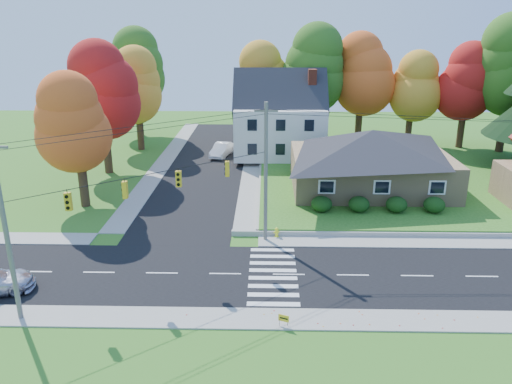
# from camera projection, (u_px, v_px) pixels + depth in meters

# --- Properties ---
(ground) EXTENTS (120.00, 120.00, 0.00)m
(ground) POSITION_uv_depth(u_px,v_px,m) (289.00, 275.00, 31.24)
(ground) COLOR #3D7923
(road_main) EXTENTS (90.00, 8.00, 0.02)m
(road_main) POSITION_uv_depth(u_px,v_px,m) (289.00, 274.00, 31.23)
(road_main) COLOR black
(road_main) RESTS_ON ground
(road_cross) EXTENTS (8.00, 44.00, 0.02)m
(road_cross) POSITION_uv_depth(u_px,v_px,m) (208.00, 163.00, 55.99)
(road_cross) COLOR black
(road_cross) RESTS_ON ground
(sidewalk_north) EXTENTS (90.00, 2.00, 0.08)m
(sidewalk_north) POSITION_uv_depth(u_px,v_px,m) (286.00, 241.00, 35.95)
(sidewalk_north) COLOR #9C9A90
(sidewalk_north) RESTS_ON ground
(sidewalk_south) EXTENTS (90.00, 2.00, 0.08)m
(sidewalk_south) POSITION_uv_depth(u_px,v_px,m) (293.00, 319.00, 26.49)
(sidewalk_south) COLOR #9C9A90
(sidewalk_south) RESTS_ON ground
(lawn) EXTENTS (30.00, 30.00, 0.50)m
(lawn) POSITION_uv_depth(u_px,v_px,m) (408.00, 175.00, 50.74)
(lawn) COLOR #3D7923
(lawn) RESTS_ON ground
(ranch_house) EXTENTS (14.60, 10.60, 5.40)m
(ranch_house) POSITION_uv_depth(u_px,v_px,m) (371.00, 159.00, 45.14)
(ranch_house) COLOR tan
(ranch_house) RESTS_ON lawn
(colonial_house) EXTENTS (10.40, 8.40, 9.60)m
(colonial_house) POSITION_uv_depth(u_px,v_px,m) (280.00, 119.00, 56.23)
(colonial_house) COLOR silver
(colonial_house) RESTS_ON lawn
(hedge_row) EXTENTS (10.70, 1.70, 1.27)m
(hedge_row) POSITION_uv_depth(u_px,v_px,m) (378.00, 204.00, 39.98)
(hedge_row) COLOR #163A10
(hedge_row) RESTS_ON lawn
(traffic_infrastructure) EXTENTS (38.10, 10.66, 10.00)m
(traffic_infrastructure) POSITION_uv_depth(u_px,v_px,m) (287.00, 190.00, 30.85)
(traffic_infrastructure) COLOR #666059
(traffic_infrastructure) RESTS_ON ground
(tree_lot_0) EXTENTS (6.72, 6.72, 12.51)m
(tree_lot_0) POSITION_uv_depth(u_px,v_px,m) (263.00, 80.00, 60.74)
(tree_lot_0) COLOR #3F2A19
(tree_lot_0) RESTS_ON lawn
(tree_lot_1) EXTENTS (7.84, 7.84, 14.60)m
(tree_lot_1) POSITION_uv_depth(u_px,v_px,m) (313.00, 70.00, 59.25)
(tree_lot_1) COLOR #3F2A19
(tree_lot_1) RESTS_ON lawn
(tree_lot_2) EXTENTS (7.28, 7.28, 13.56)m
(tree_lot_2) POSITION_uv_depth(u_px,v_px,m) (362.00, 74.00, 60.28)
(tree_lot_2) COLOR #3F2A19
(tree_lot_2) RESTS_ON lawn
(tree_lot_3) EXTENTS (6.16, 6.16, 11.47)m
(tree_lot_3) POSITION_uv_depth(u_px,v_px,m) (413.00, 87.00, 59.63)
(tree_lot_3) COLOR #3F2A19
(tree_lot_3) RESTS_ON lawn
(tree_lot_4) EXTENTS (6.72, 6.72, 12.51)m
(tree_lot_4) POSITION_uv_depth(u_px,v_px,m) (467.00, 82.00, 58.34)
(tree_lot_4) COLOR #3F2A19
(tree_lot_4) RESTS_ON lawn
(tree_west_0) EXTENTS (6.16, 6.16, 11.47)m
(tree_west_0) POSITION_uv_depth(u_px,v_px,m) (76.00, 123.00, 40.63)
(tree_west_0) COLOR #3F2A19
(tree_west_0) RESTS_ON ground
(tree_west_1) EXTENTS (7.28, 7.28, 13.56)m
(tree_west_1) POSITION_uv_depth(u_px,v_px,m) (101.00, 91.00, 49.68)
(tree_west_1) COLOR #3F2A19
(tree_west_1) RESTS_ON ground
(tree_west_2) EXTENTS (6.72, 6.72, 12.51)m
(tree_west_2) POSITION_uv_depth(u_px,v_px,m) (137.00, 86.00, 59.33)
(tree_west_2) COLOR #3F2A19
(tree_west_2) RESTS_ON ground
(tree_west_3) EXTENTS (7.84, 7.84, 14.60)m
(tree_west_3) POSITION_uv_depth(u_px,v_px,m) (136.00, 68.00, 66.52)
(tree_west_3) COLOR #3F2A19
(tree_west_3) RESTS_ON ground
(white_car) EXTENTS (2.63, 4.95, 1.55)m
(white_car) POSITION_uv_depth(u_px,v_px,m) (222.00, 150.00, 58.39)
(white_car) COLOR white
(white_car) RESTS_ON road_cross
(fire_hydrant) EXTENTS (0.45, 0.34, 0.78)m
(fire_hydrant) POSITION_uv_depth(u_px,v_px,m) (277.00, 233.00, 36.51)
(fire_hydrant) COLOR yellow
(fire_hydrant) RESTS_ON ground
(yard_sign) EXTENTS (0.55, 0.24, 0.72)m
(yard_sign) POSITION_uv_depth(u_px,v_px,m) (284.00, 318.00, 25.71)
(yard_sign) COLOR black
(yard_sign) RESTS_ON ground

